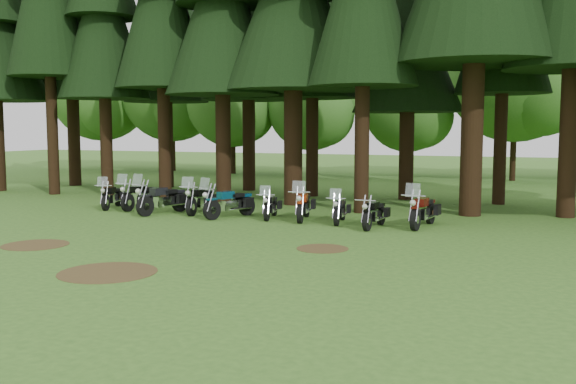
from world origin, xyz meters
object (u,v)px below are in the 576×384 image
Objects in this scene: motorcycle_4 at (229,204)px; motorcycle_7 at (340,211)px; motorcycle_8 at (374,215)px; motorcycle_6 at (303,206)px; motorcycle_1 at (140,197)px; motorcycle_5 at (271,207)px; motorcycle_3 at (200,201)px; motorcycle_0 at (112,197)px; motorcycle_2 at (163,200)px; motorcycle_9 at (423,212)px.

motorcycle_7 is (4.07, 0.25, -0.08)m from motorcycle_4.
motorcycle_6 is at bearing 167.96° from motorcycle_8.
motorcycle_1 is 1.17× the size of motorcycle_5.
motorcycle_6 reaches higher than motorcycle_5.
motorcycle_0 is at bearing 173.24° from motorcycle_3.
motorcycle_6 is (7.09, -0.40, -0.00)m from motorcycle_1.
motorcycle_4 is 4.07m from motorcycle_7.
motorcycle_7 is (5.62, -0.34, -0.07)m from motorcycle_3.
motorcycle_8 is (3.98, -0.70, 0.01)m from motorcycle_5.
motorcycle_2 is at bearing 173.44° from motorcycle_7.
motorcycle_1 is at bearing 163.10° from motorcycle_5.
motorcycle_0 is at bearing 165.58° from motorcycle_5.
motorcycle_5 is (5.85, -0.44, -0.07)m from motorcycle_1.
motorcycle_1 is 8.49m from motorcycle_7.
motorcycle_0 is 8.29m from motorcycle_6.
motorcycle_1 is 5.87m from motorcycle_5.
motorcycle_1 is 1.01× the size of motorcycle_4.
motorcycle_1 is at bearing 163.89° from motorcycle_6.
motorcycle_6 is (5.46, 0.49, -0.04)m from motorcycle_2.
motorcycle_3 is 4.24m from motorcycle_6.
motorcycle_9 is at bearing 29.41° from motorcycle_8.
motorcycle_7 is at bearing 17.33° from motorcycle_2.
motorcycle_1 is at bearing 176.50° from motorcycle_8.
motorcycle_0 is 2.91m from motorcycle_2.
motorcycle_4 is (2.78, 0.07, -0.02)m from motorcycle_2.
motorcycle_3 is 1.01× the size of motorcycle_4.
motorcycle_5 is at bearing 36.41° from motorcycle_4.
motorcycle_9 is (12.46, -0.21, 0.06)m from motorcycle_0.
motorcycle_1 is 9.89m from motorcycle_8.
motorcycle_3 and motorcycle_6 have the same top height.
motorcycle_1 reaches higher than motorcycle_8.
motorcycle_4 is at bearing 16.02° from motorcycle_2.
motorcycle_8 is at bearing -5.20° from motorcycle_1.
motorcycle_3 reaches higher than motorcycle_5.
motorcycle_4 is (1.55, -0.59, 0.01)m from motorcycle_3.
motorcycle_0 is 1.02× the size of motorcycle_8.
motorcycle_8 is at bearing -22.61° from motorcycle_5.
motorcycle_6 is (8.29, -0.18, 0.04)m from motorcycle_0.
motorcycle_5 is at bearing 173.12° from motorcycle_8.
motorcycle_2 is 1.06× the size of motorcycle_3.
motorcycle_3 is (4.05, -0.02, 0.04)m from motorcycle_0.
motorcycle_0 is 11.06m from motorcycle_8.
motorcycle_2 is at bearing -31.20° from motorcycle_0.
motorcycle_5 is 0.96× the size of motorcycle_8.
motorcycle_7 is (8.47, -0.57, -0.07)m from motorcycle_1.
motorcycle_8 is at bearing -13.94° from motorcycle_3.
motorcycle_0 is at bearing -174.70° from motorcycle_9.
motorcycle_2 is 1.24× the size of motorcycle_5.
motorcycle_8 is at bearing -147.41° from motorcycle_9.
motorcycle_5 is 0.99× the size of motorcycle_7.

